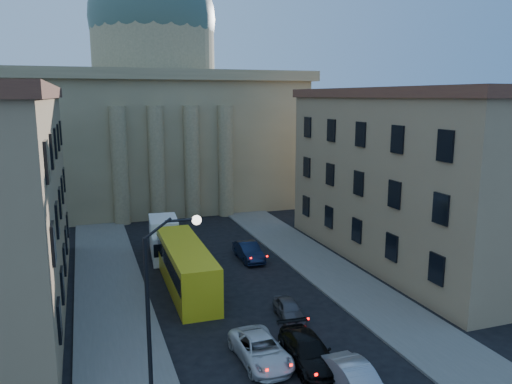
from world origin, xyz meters
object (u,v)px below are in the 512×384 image
at_px(city_bus, 186,265).
at_px(box_truck, 164,239).
at_px(car_right_near, 357,381).
at_px(street_lamp, 159,295).

relative_size(city_bus, box_truck, 1.90).
bearing_deg(city_bus, car_right_near, -71.93).
xyz_separation_m(city_bus, box_truck, (-0.28, 8.08, -0.21)).
relative_size(street_lamp, car_right_near, 1.96).
height_order(city_bus, box_truck, city_bus).
bearing_deg(street_lamp, box_truck, 80.69).
xyz_separation_m(car_right_near, city_bus, (-4.95, 15.98, 1.04)).
bearing_deg(box_truck, street_lamp, -94.26).
distance_m(street_lamp, city_bus, 14.47).
bearing_deg(box_truck, car_right_near, -72.68).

